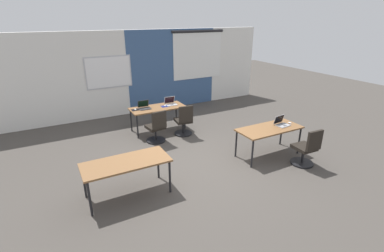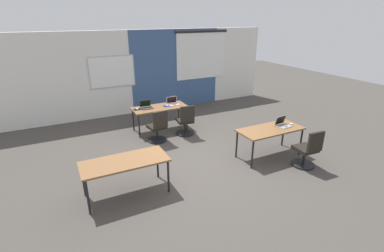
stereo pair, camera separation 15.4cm
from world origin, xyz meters
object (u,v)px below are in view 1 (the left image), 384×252
object	(u,v)px
laptop_near_right_end	(282,123)
chair_near_right_end	(306,150)
desk_near_left	(126,164)
desk_far_center	(158,109)
laptop_far_right	(171,103)
mouse_far_right	(165,106)
desk_near_right	(269,130)
chair_far_right	(184,123)
mouse_far_left	(135,109)
mouse_near_right_end	(290,123)
laptop_far_left	(144,107)
chair_far_left	(157,129)

from	to	relation	value
laptop_near_right_end	chair_near_right_end	bearing A→B (deg)	-94.99
desk_near_left	desk_far_center	xyz separation A→B (m)	(1.75, 2.80, 0.00)
desk_near_left	laptop_near_right_end	size ratio (longest dim) A/B	4.46
laptop_far_right	mouse_far_right	size ratio (longest dim) A/B	3.23
desk_far_center	laptop_near_right_end	size ratio (longest dim) A/B	4.46
desk_near_right	chair_far_right	bearing A→B (deg)	120.63
mouse_far_left	mouse_near_right_end	bearing A→B (deg)	-43.28
laptop_far_left	chair_far_left	xyz separation A→B (m)	(0.02, -0.85, -0.39)
chair_far_left	laptop_near_right_end	bearing A→B (deg)	134.69
laptop_far_right	chair_far_right	xyz separation A→B (m)	(0.06, -0.76, -0.39)
laptop_near_right_end	chair_near_right_end	distance (m)	0.90
laptop_far_right	mouse_far_right	distance (m)	0.24
desk_near_left	desk_near_right	distance (m)	3.50
chair_far_right	chair_far_left	world-z (taller)	same
chair_far_left	desk_near_right	bearing A→B (deg)	129.82
desk_near_right	mouse_far_left	world-z (taller)	mouse_far_left
chair_far_right	chair_far_left	bearing A→B (deg)	13.10
laptop_far_left	laptop_near_right_end	distance (m)	3.81
desk_near_left	laptop_near_right_end	bearing A→B (deg)	0.10
desk_near_left	laptop_far_right	xyz separation A→B (m)	(2.20, 2.86, 0.11)
laptop_far_right	chair_far_left	bearing A→B (deg)	-133.08
laptop_near_right_end	mouse_near_right_end	world-z (taller)	laptop_near_right_end
mouse_far_right	mouse_near_right_end	size ratio (longest dim) A/B	0.96
mouse_near_right_end	chair_near_right_end	xyz separation A→B (m)	(-0.24, -0.78, -0.36)
desk_near_left	chair_near_right_end	world-z (taller)	chair_near_right_end
laptop_far_right	chair_far_right	world-z (taller)	laptop_far_right
mouse_near_right_end	laptop_far_right	bearing A→B (deg)	124.13
desk_near_right	laptop_near_right_end	size ratio (longest dim) A/B	4.46
chair_far_right	laptop_far_left	world-z (taller)	laptop_far_left
chair_far_left	chair_near_right_end	size ratio (longest dim) A/B	1.00
laptop_far_left	chair_near_right_end	world-z (taller)	laptop_far_left
laptop_far_right	mouse_near_right_end	distance (m)	3.47
laptop_far_left	chair_near_right_end	distance (m)	4.47
desk_far_center	mouse_near_right_end	distance (m)	3.70
chair_far_right	mouse_near_right_end	size ratio (longest dim) A/B	8.52
desk_far_center	laptop_far_right	distance (m)	0.47
desk_near_right	mouse_far_right	xyz separation A→B (m)	(-1.53, 2.78, 0.08)
laptop_far_left	mouse_near_right_end	size ratio (longest dim) A/B	3.11
desk_far_center	desk_near_right	bearing A→B (deg)	-57.99
desk_far_center	mouse_near_right_end	size ratio (longest dim) A/B	14.81
desk_near_right	mouse_near_right_end	xyz separation A→B (m)	(0.65, -0.02, 0.08)
desk_near_left	desk_near_right	size ratio (longest dim) A/B	1.00
desk_far_center	laptop_far_right	xyz separation A→B (m)	(0.45, 0.06, 0.11)
desk_far_center	chair_far_right	world-z (taller)	chair_far_right
laptop_far_left	chair_far_left	distance (m)	0.94
desk_near_right	mouse_far_right	world-z (taller)	mouse_far_right
desk_far_center	mouse_far_left	distance (m)	0.67
desk_far_center	laptop_far_right	size ratio (longest dim) A/B	4.79
mouse_near_right_end	chair_far_right	bearing A→B (deg)	131.78
laptop_far_right	mouse_far_right	bearing A→B (deg)	-159.51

